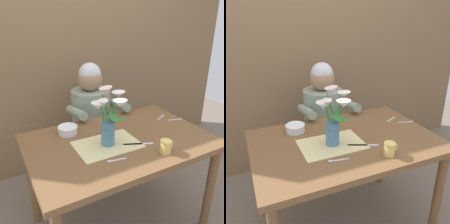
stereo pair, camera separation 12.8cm
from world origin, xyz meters
TOP-DOWN VIEW (x-y plane):
  - ground_plane at (0.00, 0.00)m, footprint 6.00×6.00m
  - wood_panel_backdrop at (0.00, 1.05)m, footprint 4.00×0.10m
  - dining_table at (0.00, 0.00)m, footprint 1.20×0.80m
  - seated_person at (0.07, 0.62)m, footprint 0.45×0.47m
  - striped_placemat at (-0.11, -0.03)m, footprint 0.40×0.28m
  - flower_vase at (-0.09, -0.02)m, footprint 0.25×0.24m
  - ceramic_bowl at (-0.27, 0.24)m, footprint 0.14×0.14m
  - dinner_knife at (0.07, -0.12)m, footprint 0.18×0.09m
  - ceramic_mug at (0.15, -0.28)m, footprint 0.09×0.07m
  - spoon_0 at (0.55, 0.05)m, footprint 0.12×0.05m
  - spoon_1 at (-0.16, -0.21)m, footprint 0.12×0.03m
  - spoon_2 at (0.48, 0.15)m, footprint 0.11×0.06m

SIDE VIEW (x-z plane):
  - ground_plane at x=0.00m, z-range 0.00..0.00m
  - seated_person at x=0.07m, z-range 0.00..1.13m
  - dining_table at x=0.00m, z-range 0.27..1.01m
  - striped_placemat at x=-0.11m, z-range 0.74..0.74m
  - dinner_knife at x=0.07m, z-range 0.74..0.74m
  - spoon_0 at x=0.55m, z-range 0.74..0.75m
  - spoon_1 at x=-0.16m, z-range 0.74..0.75m
  - spoon_2 at x=0.48m, z-range 0.74..0.75m
  - ceramic_bowl at x=-0.27m, z-range 0.74..0.80m
  - ceramic_mug at x=0.15m, z-range 0.74..0.82m
  - flower_vase at x=-0.09m, z-range 0.75..1.12m
  - wood_panel_backdrop at x=0.00m, z-range 0.00..2.50m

